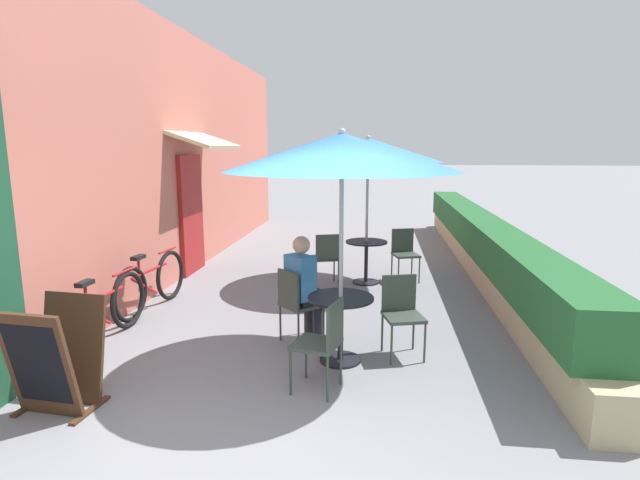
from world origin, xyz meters
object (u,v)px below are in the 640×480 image
Objects in this scene: cafe_chair_near_left at (296,300)px; seated_patron_near_left at (304,284)px; patio_umbrella_mid at (368,150)px; menu_board at (57,357)px; patio_table_near at (341,317)px; cafe_chair_near_back at (402,309)px; bicycle_second at (151,283)px; patio_umbrella_near at (342,152)px; bicycle_leaning at (103,312)px; cafe_chair_near_right at (324,338)px; cafe_chair_mid_right at (404,250)px; patio_table_mid at (366,254)px; cafe_chair_mid_left at (326,255)px.

seated_patron_near_left is at bearing 90.00° from cafe_chair_near_left.
patio_umbrella_mid is 2.53× the size of menu_board.
cafe_chair_near_back is (0.64, 0.25, 0.03)m from patio_table_near.
bicycle_second is at bearing -149.22° from patio_umbrella_mid.
patio_umbrella_near is 1.41× the size of bicycle_leaning.
patio_umbrella_near is 2.53× the size of menu_board.
menu_board is (-2.53, -4.38, -1.71)m from patio_umbrella_mid.
menu_board reaches higher than bicycle_second.
cafe_chair_near_back is (1.18, -0.18, 0.00)m from cafe_chair_near_left.
bicycle_second is at bearing 153.07° from patio_table_near.
menu_board is (0.42, -1.44, 0.10)m from bicycle_leaning.
cafe_chair_near_right is 0.91× the size of menu_board.
cafe_chair_near_left is 3.26m from cafe_chair_mid_right.
patio_table_near is 0.69m from cafe_chair_near_back.
menu_board is at bearing -151.85° from patio_table_near.
cafe_chair_near_back is at bearing -12.26° from bicycle_second.
menu_board reaches higher than cafe_chair_near_right.
seated_patron_near_left reaches higher than bicycle_leaning.
cafe_chair_mid_right is at bearing 110.14° from cafe_chair_near_left.
cafe_chair_near_back is at bearing 36.37° from cafe_chair_near_left.
menu_board is (0.39, -2.64, 0.09)m from bicycle_second.
patio_umbrella_near is 3.56m from bicycle_second.
patio_table_mid is 3.40m from bicycle_second.
cafe_chair_near_left and cafe_chair_near_right have the same top height.
cafe_chair_mid_right is at bearing 61.44° from menu_board.
bicycle_leaning is at bearing -127.16° from seated_patron_near_left.
bicycle_leaning is at bearing -84.76° from bicycle_second.
patio_umbrella_mid is at bearing -90.00° from patio_table_mid.
menu_board is (-2.34, -1.25, -1.71)m from patio_umbrella_near.
patio_table_mid is at bearing 86.55° from patio_umbrella_near.
patio_umbrella_near is 3.30m from bicycle_leaning.
bicycle_second is (-3.37, 1.13, -0.14)m from cafe_chair_near_back.
bicycle_leaning is at bearing -14.03° from cafe_chair_near_back.
patio_umbrella_mid is 1.40× the size of bicycle_second.
patio_umbrella_mid is at bearing 49.50° from bicycle_leaning.
patio_table_near is 3.56m from patio_umbrella_mid.
patio_umbrella_near is 3.34m from cafe_chair_mid_left.
cafe_chair_near_back is 3.40m from bicycle_leaning.
cafe_chair_mid_left is (-0.45, 2.86, -1.67)m from patio_umbrella_near.
cafe_chair_near_back is at bearing 32.49° from menu_board.
patio_umbrella_near and patio_umbrella_mid have the same top height.
cafe_chair_near_right is at bearing -94.35° from patio_umbrella_mid.
cafe_chair_mid_right reaches higher than patio_table_mid.
patio_table_near is 2.76m from bicycle_leaning.
cafe_chair_mid_right reaches higher than bicycle_second.
cafe_chair_mid_left is (-1.09, 2.61, 0.00)m from cafe_chair_near_back.
cafe_chair_near_left is 0.51× the size of bicycle_leaning.
menu_board is (-2.98, -1.50, -0.04)m from cafe_chair_near_back.
cafe_chair_mid_right is (0.82, 3.39, -1.67)m from patio_umbrella_near.
cafe_chair_near_back reaches higher than bicycle_leaning.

